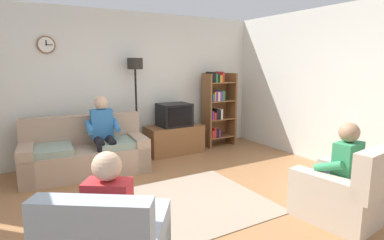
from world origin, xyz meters
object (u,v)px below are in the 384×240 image
at_px(person_on_couch, 103,130).
at_px(person_in_left_armchair, 113,212).
at_px(tv_stand, 174,139).
at_px(floor_lamp, 135,80).
at_px(armchair_near_bookshelf, 344,195).
at_px(person_in_right_armchair, 339,166).
at_px(couch, 86,154).
at_px(tv, 174,115).
at_px(bookshelf, 217,107).

bearing_deg(person_on_couch, person_in_left_armchair, -103.26).
height_order(tv_stand, floor_lamp, floor_lamp).
height_order(armchair_near_bookshelf, person_in_right_armchair, person_in_right_armchair).
height_order(couch, person_in_left_armchair, person_in_left_armchair).
bearing_deg(tv, person_in_right_armchair, -82.58).
relative_size(floor_lamp, person_on_couch, 1.49).
bearing_deg(person_in_right_armchair, tv_stand, 97.37).
bearing_deg(tv_stand, person_on_couch, -164.44).
distance_m(tv_stand, bookshelf, 1.20).
bearing_deg(armchair_near_bookshelf, person_in_left_armchair, 173.89).
relative_size(bookshelf, floor_lamp, 0.86).
height_order(armchair_near_bookshelf, person_in_left_armchair, person_in_left_armchair).
height_order(floor_lamp, person_on_couch, floor_lamp).
bearing_deg(floor_lamp, person_in_right_armchair, -71.21).
xyz_separation_m(tv_stand, floor_lamp, (-0.72, 0.10, 1.18)).
bearing_deg(person_in_right_armchair, armchair_near_bookshelf, -82.63).
distance_m(tv_stand, person_in_right_armchair, 3.32).
bearing_deg(tv_stand, tv, -90.00).
relative_size(couch, bookshelf, 1.25).
relative_size(tv_stand, person_in_right_armchair, 0.98).
height_order(couch, bookshelf, bookshelf).
relative_size(couch, floor_lamp, 1.07).
xyz_separation_m(tv_stand, armchair_near_bookshelf, (0.43, -3.36, 0.02)).
distance_m(bookshelf, armchair_near_bookshelf, 3.53).
xyz_separation_m(floor_lamp, person_in_right_armchair, (1.15, -3.37, -0.85)).
xyz_separation_m(couch, person_in_left_armchair, (-0.36, -2.79, 0.29)).
xyz_separation_m(floor_lamp, person_on_couch, (-0.76, -0.51, -0.75)).
height_order(person_on_couch, person_in_left_armchair, person_on_couch).
xyz_separation_m(tv, armchair_near_bookshelf, (0.43, -3.34, -0.48)).
height_order(person_in_left_armchair, person_in_right_armchair, same).
distance_m(tv_stand, person_in_left_armchair, 3.76).
height_order(tv, person_in_left_armchair, person_in_left_armchair).
bearing_deg(bookshelf, person_in_right_armchair, -100.84).
xyz_separation_m(tv, person_in_left_armchair, (-2.12, -3.07, -0.16)).
height_order(couch, floor_lamp, floor_lamp).
xyz_separation_m(bookshelf, floor_lamp, (-1.79, 0.03, 0.62)).
height_order(bookshelf, person_in_right_armchair, bookshelf).
bearing_deg(tv, person_on_couch, -165.31).
bearing_deg(floor_lamp, person_in_left_armchair, -113.56).
xyz_separation_m(person_in_left_armchair, person_in_right_armchair, (2.54, -0.18, 0.00)).
relative_size(tv_stand, bookshelf, 0.69).
distance_m(tv, bookshelf, 1.07).
xyz_separation_m(bookshelf, person_in_left_armchair, (-3.18, -3.16, -0.23)).
height_order(tv_stand, person_in_left_armchair, person_in_left_armchair).
distance_m(person_in_left_armchair, person_in_right_armchair, 2.55).
bearing_deg(person_in_left_armchair, bookshelf, 44.82).
relative_size(person_in_left_armchair, person_in_right_armchair, 1.00).
bearing_deg(armchair_near_bookshelf, tv, 97.42).
xyz_separation_m(tv, person_in_right_armchair, (0.42, -3.25, -0.16)).
bearing_deg(floor_lamp, person_on_couch, -146.00).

